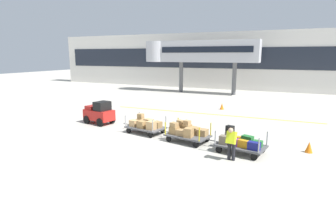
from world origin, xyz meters
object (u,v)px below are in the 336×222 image
(baggage_tug, at_px, (99,113))
(baggage_cart_middle, at_px, (187,132))
(baggage_handler, at_px, (231,142))
(baggage_cart_tail, at_px, (240,143))
(baggage_cart_lead, at_px, (146,125))
(safety_cone_far, at_px, (222,106))
(safety_cone_near, at_px, (309,147))

(baggage_tug, xyz_separation_m, baggage_cart_middle, (6.97, -1.30, -0.20))
(baggage_cart_middle, distance_m, baggage_handler, 3.34)
(baggage_tug, distance_m, baggage_cart_tail, 10.13)
(baggage_cart_lead, bearing_deg, baggage_cart_tail, -10.77)
(baggage_cart_middle, distance_m, safety_cone_far, 9.86)
(baggage_tug, relative_size, baggage_cart_tail, 0.74)
(baggage_tug, distance_m, safety_cone_far, 10.80)
(baggage_handler, xyz_separation_m, safety_cone_near, (3.28, 2.63, -0.59))
(baggage_cart_middle, bearing_deg, safety_cone_near, 7.61)
(baggage_cart_tail, bearing_deg, baggage_handler, -99.03)
(baggage_cart_lead, distance_m, baggage_cart_tail, 5.96)
(baggage_cart_middle, relative_size, baggage_handler, 1.97)
(baggage_handler, height_order, safety_cone_near, baggage_handler)
(baggage_tug, xyz_separation_m, safety_cone_near, (13.03, -0.49, -0.48))
(baggage_cart_lead, height_order, baggage_cart_middle, baggage_cart_middle)
(safety_cone_far, bearing_deg, baggage_handler, -74.72)
(baggage_tug, height_order, baggage_cart_tail, baggage_tug)
(baggage_cart_middle, xyz_separation_m, baggage_handler, (2.79, -1.82, 0.31))
(baggage_tug, height_order, safety_cone_far, baggage_tug)
(baggage_cart_middle, relative_size, safety_cone_near, 5.61)
(baggage_cart_lead, bearing_deg, baggage_tug, 169.10)
(baggage_cart_middle, distance_m, baggage_cart_tail, 3.04)
(baggage_handler, bearing_deg, baggage_cart_tail, 80.97)
(baggage_cart_tail, relative_size, baggage_handler, 1.97)
(baggage_handler, bearing_deg, baggage_cart_middle, 146.89)
(baggage_cart_lead, relative_size, baggage_cart_middle, 1.00)
(baggage_tug, bearing_deg, safety_cone_near, -2.13)
(baggage_handler, bearing_deg, safety_cone_far, 105.28)
(baggage_cart_tail, xyz_separation_m, safety_cone_near, (3.08, 1.42, -0.24))
(baggage_tug, bearing_deg, baggage_cart_lead, -10.90)
(safety_cone_near, bearing_deg, baggage_cart_tail, -155.32)
(baggage_handler, bearing_deg, baggage_cart_lead, 157.66)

